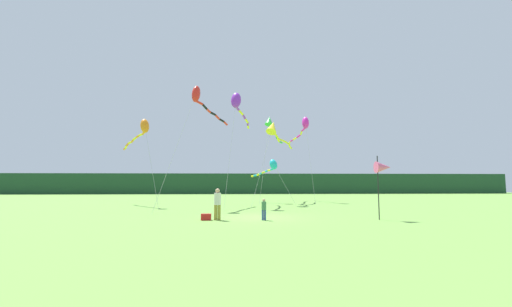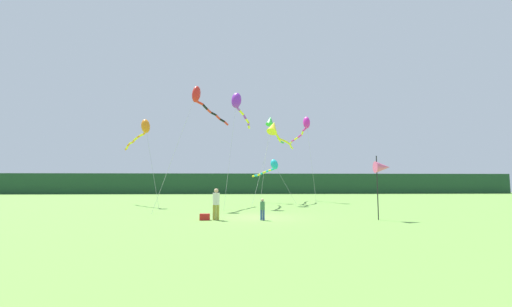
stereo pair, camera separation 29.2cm
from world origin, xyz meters
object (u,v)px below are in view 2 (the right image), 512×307
(kite_cyan, at_px, (273,166))
(kite_orange, at_px, (143,130))
(person_adult, at_px, (216,202))
(cooler_box, at_px, (205,217))
(banner_flag_pole, at_px, (382,168))
(kite_magenta, at_px, (305,125))
(kite_red, at_px, (201,99))
(kite_yellow, at_px, (275,129))
(person_child, at_px, (262,208))
(kite_purple, at_px, (238,104))
(kite_green, at_px, (271,124))

(kite_cyan, height_order, kite_orange, kite_orange)
(person_adult, bearing_deg, kite_orange, 124.15)
(cooler_box, xyz_separation_m, banner_flag_pole, (10.47, -0.37, 2.86))
(kite_orange, bearing_deg, kite_magenta, 20.42)
(kite_red, xyz_separation_m, kite_yellow, (7.06, 4.72, -1.80))
(kite_orange, bearing_deg, person_child, -48.23)
(banner_flag_pole, xyz_separation_m, kite_orange, (-17.75, 12.06, 4.15))
(kite_magenta, height_order, kite_yellow, kite_magenta)
(person_child, distance_m, kite_orange, 17.23)
(cooler_box, bearing_deg, kite_cyan, 70.38)
(cooler_box, relative_size, kite_purple, 0.05)
(kite_red, relative_size, kite_yellow, 1.09)
(kite_cyan, bearing_deg, cooler_box, -109.62)
(banner_flag_pole, height_order, kite_orange, kite_orange)
(banner_flag_pole, xyz_separation_m, kite_purple, (-8.69, 10.84, 6.49))
(kite_purple, distance_m, kite_magenta, 10.90)
(person_adult, height_order, banner_flag_pole, banner_flag_pole)
(banner_flag_pole, bearing_deg, kite_yellow, 109.41)
(kite_green, bearing_deg, kite_magenta, 17.96)
(person_child, bearing_deg, person_adult, 175.45)
(kite_red, height_order, kite_magenta, kite_red)
(person_child, bearing_deg, kite_yellow, 80.83)
(cooler_box, distance_m, kite_magenta, 22.23)
(person_child, bearing_deg, kite_red, 118.15)
(person_adult, bearing_deg, kite_red, 103.59)
(person_adult, xyz_separation_m, kite_cyan, (4.88, 15.49, 2.99))
(kite_yellow, bearing_deg, kite_cyan, 91.11)
(person_adult, bearing_deg, kite_green, 73.62)
(kite_cyan, distance_m, kite_green, 4.96)
(kite_red, xyz_separation_m, kite_green, (7.03, 7.84, -0.67))
(kite_cyan, bearing_deg, kite_magenta, 31.19)
(kite_red, distance_m, kite_yellow, 8.68)
(cooler_box, distance_m, kite_yellow, 16.47)
(kite_cyan, xyz_separation_m, kite_yellow, (0.04, -1.95, 3.69))
(banner_flag_pole, xyz_separation_m, kite_red, (-11.96, 9.20, 6.45))
(banner_flag_pole, bearing_deg, kite_red, 142.44)
(person_adult, distance_m, kite_orange, 15.41)
(person_child, xyz_separation_m, kite_orange, (-10.63, 11.90, 6.51))
(cooler_box, relative_size, kite_green, 0.06)
(person_child, relative_size, banner_flag_pole, 0.33)
(kite_green, bearing_deg, kite_red, -131.89)
(banner_flag_pole, bearing_deg, kite_cyan, 107.30)
(kite_green, height_order, kite_purple, kite_purple)
(kite_green, bearing_deg, kite_cyan, -90.56)
(kite_orange, bearing_deg, person_adult, -55.85)
(person_child, xyz_separation_m, cooler_box, (-3.34, 0.20, -0.51))
(person_child, relative_size, cooler_box, 2.15)
(kite_green, distance_m, kite_yellow, 3.31)
(banner_flag_pole, distance_m, kite_green, 18.65)
(kite_orange, relative_size, kite_magenta, 0.83)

